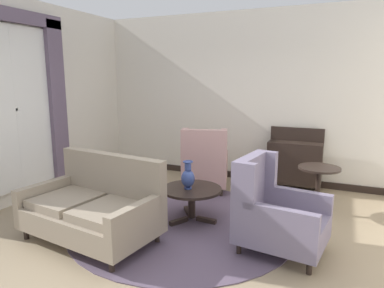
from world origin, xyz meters
name	(u,v)px	position (x,y,z in m)	size (l,w,h in m)	color
ground	(173,232)	(0.00, 0.00, 0.00)	(7.65, 7.65, 0.00)	#9E896B
wall_back	(236,97)	(0.00, 2.71, 1.56)	(5.62, 0.08, 3.13)	silver
wall_left	(50,99)	(-2.73, 0.81, 1.56)	(0.08, 3.79, 3.13)	silver
baseboard_back	(234,175)	(0.00, 2.65, 0.06)	(5.46, 0.03, 0.12)	black
area_rug	(183,223)	(0.00, 0.30, 0.01)	(3.01, 3.01, 0.01)	#5B4C60
window_with_curtains	(16,99)	(-2.63, 0.05, 1.62)	(0.12, 1.89, 2.75)	silver
coffee_table	(192,195)	(0.06, 0.44, 0.37)	(0.81, 0.81, 0.46)	black
porcelain_vase	(188,177)	(0.03, 0.40, 0.62)	(0.18, 0.18, 0.38)	#384C93
settee	(94,207)	(-0.79, -0.53, 0.40)	(1.72, 1.13, 1.00)	gray
armchair_near_window	(274,213)	(1.24, 0.05, 0.44)	(1.02, 0.89, 1.06)	slate
armchair_back_corner	(205,165)	(-0.23, 1.69, 0.45)	(0.96, 1.05, 1.11)	tan
side_table	(318,185)	(1.62, 1.42, 0.42)	(0.58, 0.58, 0.68)	black
sideboard	(294,162)	(1.16, 2.41, 0.48)	(0.91, 0.35, 1.07)	black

